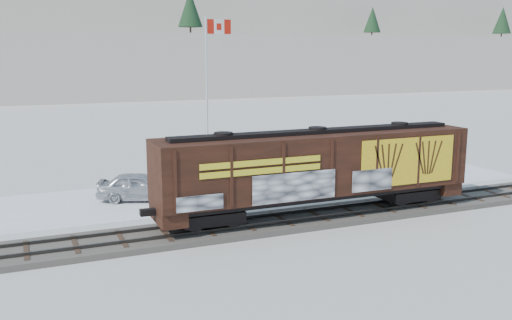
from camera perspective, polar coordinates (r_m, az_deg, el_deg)
name	(u,v)px	position (r m, az deg, el deg)	size (l,w,h in m)	color
ground	(281,224)	(29.03, 2.56, -6.43)	(500.00, 500.00, 0.00)	white
rail_track	(281,221)	(28.98, 2.56, -6.15)	(50.00, 3.40, 0.43)	#59544C
parking_strip	(230,191)	(35.69, -2.61, -3.13)	(40.00, 8.00, 0.03)	white
hillside	(58,30)	(165.36, -19.16, 12.16)	(360.00, 110.00, 93.00)	white
hopper_railcar	(317,166)	(29.20, 6.09, -0.64)	(16.75, 3.06, 4.31)	black
flagpole	(209,117)	(40.77, -4.75, 4.32)	(2.30, 0.90, 11.01)	silver
car_silver	(140,186)	(33.95, -11.54, -2.60)	(1.96, 4.86, 1.66)	silver
car_white	(196,180)	(35.25, -5.97, -1.99)	(1.70, 4.88, 1.61)	silver
car_dark	(279,181)	(35.75, 2.34, -2.07)	(1.72, 4.24, 1.23)	black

